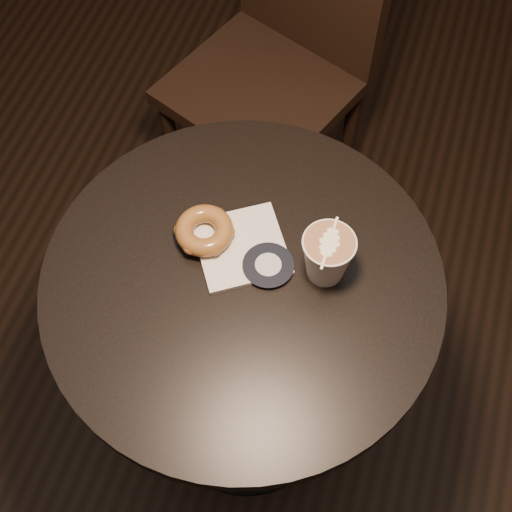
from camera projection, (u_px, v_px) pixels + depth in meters
name	position (u px, v px, depth m)	size (l,w,h in m)	color
cafe_table	(244.00, 325.00, 1.40)	(0.70, 0.70, 0.75)	black
chair	(286.00, 33.00, 1.74)	(0.54, 0.54, 1.05)	black
pastry_bag	(241.00, 247.00, 1.25)	(0.15, 0.15, 0.01)	silver
doughnut	(204.00, 230.00, 1.24)	(0.10, 0.10, 0.03)	brown
latte_cup	(327.00, 257.00, 1.19)	(0.09, 0.09, 0.10)	white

